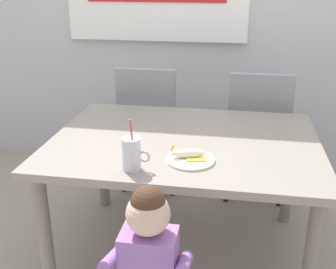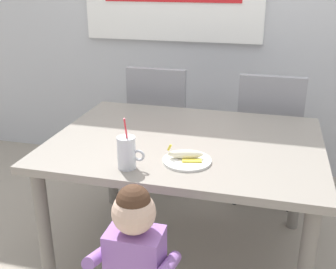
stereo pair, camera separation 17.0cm
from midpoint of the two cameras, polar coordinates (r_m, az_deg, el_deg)
ground_plane at (r=2.56m, az=4.24°, el=-16.14°), size 24.00×24.00×0.00m
dining_table at (r=2.23m, az=4.70°, el=-2.78°), size 1.42×1.06×0.74m
dining_chair_left at (r=3.04m, az=0.59°, el=1.85°), size 0.44×0.45×0.96m
dining_chair_right at (r=2.94m, az=15.38°, el=0.36°), size 0.44×0.44×0.96m
toddler_standing at (r=1.68m, az=-1.58°, el=-16.61°), size 0.33×0.24×0.84m
milk_cup at (r=1.84m, az=-3.13°, el=-2.82°), size 0.13×0.08×0.25m
snack_plate at (r=1.93m, az=5.18°, el=-3.68°), size 0.23×0.23×0.01m
peeled_banana at (r=1.93m, az=5.02°, el=-2.83°), size 0.18×0.12×0.07m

